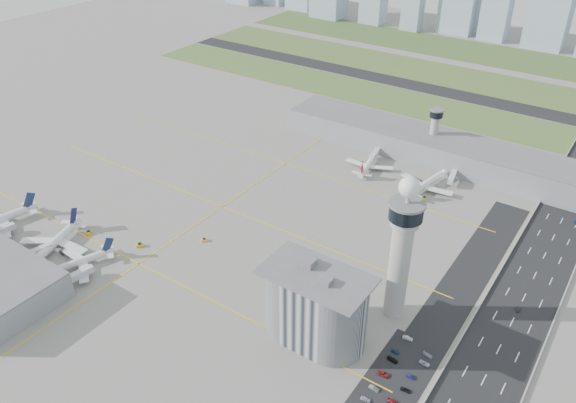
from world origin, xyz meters
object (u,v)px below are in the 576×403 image
Objects in this scene: tug_0 at (89,232)px; jet_bridge_near_1 at (23,260)px; airplane_near_b at (52,240)px; car_lot_4 at (395,352)px; airplane_far_a at (370,160)px; airplane_far_b at (428,180)px; car_lot_3 at (393,360)px; car_lot_10 at (424,363)px; tug_4 at (405,178)px; car_lot_5 at (408,338)px; control_tower at (402,244)px; tug_2 at (140,245)px; admin_building at (315,306)px; car_lot_11 at (428,355)px; car_lot_2 at (384,374)px; car_lot_0 at (366,399)px; car_lot_1 at (374,388)px; car_lot_8 at (406,390)px; car_hw_4 at (571,169)px; car_lot_7 at (393,402)px; car_hw_1 at (518,309)px; car_hw_2 at (576,223)px; jet_bridge_far_0 at (378,152)px; tug_3 at (204,240)px; jet_bridge_far_1 at (454,174)px; jet_bridge_near_2 at (64,284)px; car_lot_9 at (411,377)px; tug_5 at (424,198)px.

jet_bridge_near_1 is at bearing -110.47° from tug_0.
airplane_near_b reaches higher than car_lot_4.
airplane_far_b is at bearing -105.66° from airplane_far_a.
car_lot_10 is (10.58, 5.20, -0.04)m from car_lot_3.
car_lot_5 is at bearing -64.04° from tug_4.
tug_2 is at bearing -166.89° from control_tower.
tug_0 is (-130.89, -5.50, -14.40)m from admin_building.
tug_0 is at bearing 148.78° from airplane_far_b.
airplane_far_b is 10.24× the size of car_lot_11.
jet_bridge_near_1 reaches higher than car_lot_2.
car_lot_1 is at bearing -11.28° from car_lot_0.
control_tower is at bearing 64.36° from car_lot_11.
car_lot_11 is (0.06, 19.91, -0.07)m from car_lot_8.
control_tower is 180.95m from car_hw_4.
car_lot_7 is 22.88m from car_lot_10.
car_hw_2 reaches higher than car_hw_1.
control_tower is at bearing -0.25° from tug_0.
jet_bridge_far_0 reaches higher than car_lot_5.
tug_4 is (56.25, 112.53, 0.17)m from tug_3.
tug_4 reaches higher than car_hw_4.
car_lot_2 is 1.06× the size of car_lot_3.
jet_bridge_near_1 is 177.09m from car_lot_7.
car_lot_11 is at bearing -32.69° from car_lot_2.
car_hw_1 is (63.00, -93.63, -2.30)m from jet_bridge_far_1.
jet_bridge_near_2 is at bearing 130.50° from tug_2.
car_lot_3 reaches higher than car_hw_1.
tug_2 reaches higher than car_hw_2.
car_lot_0 is (40.04, -150.07, -4.91)m from airplane_far_b.
jet_bridge_near_2 is 155.31m from car_lot_10.
car_lot_10 is 1.24× the size of car_hw_1.
tug_3 is 0.83× the size of tug_4.
tug_0 reaches higher than car_lot_1.
jet_bridge_far_1 is 153.09m from tug_3.
jet_bridge_far_1 reaches higher than tug_2.
admin_building reaches higher than airplane_far_b.
car_lot_8 is at bearing -3.92° from car_lot_7.
tug_2 is (3.32, 40.66, -1.85)m from jet_bridge_near_2.
car_lot_3 is at bearing -166.68° from car_lot_4.
car_hw_4 reaches higher than car_lot_9.
car_lot_11 is at bearing -139.44° from tug_3.
jet_bridge_far_0 is 3.12× the size of car_lot_2.
car_hw_1 is (113.00, -93.63, -2.30)m from jet_bridge_far_0.
jet_bridge_far_0 is 116.35m from car_hw_4.
car_lot_11 is (46.09, -106.22, -0.32)m from tug_5.
car_lot_11 is (-0.62, 4.56, -0.02)m from car_lot_10.
airplane_near_b is 165.41m from car_lot_0.
airplane_far_b reaches higher than jet_bridge_near_1.
admin_building is 35.36m from car_lot_4.
tug_5 is 0.90× the size of car_hw_4.
car_lot_2 is (40.31, -136.43, -4.90)m from airplane_far_b.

